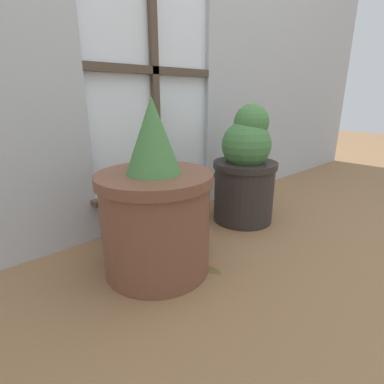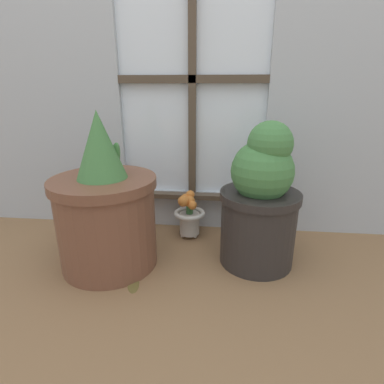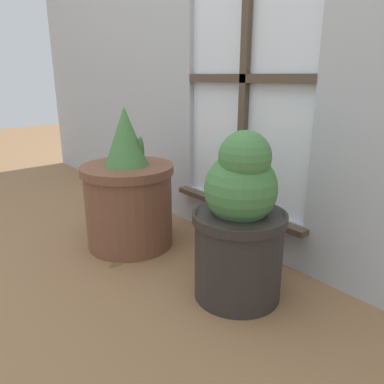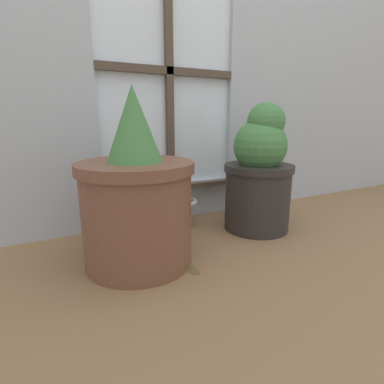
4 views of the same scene
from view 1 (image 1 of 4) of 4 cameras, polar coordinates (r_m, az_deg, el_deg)
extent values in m
plane|color=olive|center=(1.26, 11.44, -12.86)|extent=(10.00, 10.00, 0.00)
cube|color=#B2B7BC|center=(2.58, 19.91, 30.82)|extent=(1.85, 0.05, 2.50)
cube|color=#B2B7BC|center=(1.63, -6.58, -1.48)|extent=(0.71, 0.05, 0.19)
cube|color=white|center=(1.55, -7.79, 21.94)|extent=(0.71, 0.02, 1.11)
cube|color=#4C3D2D|center=(1.53, -7.16, 22.02)|extent=(0.04, 0.02, 1.11)
cube|color=#4C3D2D|center=(1.53, -7.16, 22.02)|extent=(0.71, 0.02, 0.04)
cube|color=#4C3D2D|center=(1.57, -5.72, 1.04)|extent=(0.77, 0.06, 0.02)
cylinder|color=brown|center=(1.11, -6.85, -5.90)|extent=(0.39, 0.39, 0.38)
cylinder|color=brown|center=(1.06, -7.20, 2.60)|extent=(0.41, 0.41, 0.04)
cylinder|color=#38281E|center=(1.05, -7.23, 3.34)|extent=(0.36, 0.36, 0.01)
cone|color=#477F42|center=(1.03, -7.52, 10.55)|extent=(0.19, 0.19, 0.26)
ellipsoid|color=#477F42|center=(1.10, -7.56, 7.66)|extent=(0.10, 0.08, 0.15)
cylinder|color=#2D2826|center=(1.59, 9.81, 0.10)|extent=(0.31, 0.31, 0.32)
cylinder|color=#2D2826|center=(1.55, 10.09, 5.12)|extent=(0.32, 0.32, 0.03)
cylinder|color=#38281E|center=(1.55, 10.11, 5.51)|extent=(0.28, 0.28, 0.01)
sphere|color=#477F42|center=(1.53, 10.30, 8.83)|extent=(0.25, 0.25, 0.25)
sphere|color=#477F42|center=(1.53, 11.24, 12.95)|extent=(0.17, 0.17, 0.17)
ellipsoid|color=#477F42|center=(1.53, 7.50, 8.53)|extent=(0.09, 0.08, 0.14)
sphere|color=#BCB7AD|center=(1.58, -4.20, -5.45)|extent=(0.02, 0.02, 0.02)
sphere|color=#BCB7AD|center=(1.53, -3.85, -6.36)|extent=(0.02, 0.02, 0.02)
sphere|color=#BCB7AD|center=(1.56, -2.06, -5.73)|extent=(0.02, 0.02, 0.02)
cylinder|color=#BCB7AD|center=(1.53, -3.42, -3.74)|extent=(0.10, 0.10, 0.11)
torus|color=#BCB7AD|center=(1.51, -3.45, -1.85)|extent=(0.15, 0.15, 0.02)
cylinder|color=#386633|center=(1.50, -3.47, -0.79)|extent=(0.03, 0.03, 0.06)
sphere|color=orange|center=(1.49, -3.50, 0.44)|extent=(0.06, 0.06, 0.06)
sphere|color=orange|center=(1.51, -4.11, 1.58)|extent=(0.04, 0.04, 0.04)
sphere|color=orange|center=(1.50, -4.64, 0.69)|extent=(0.05, 0.05, 0.05)
sphere|color=orange|center=(1.46, -3.64, 0.36)|extent=(0.05, 0.05, 0.05)
sphere|color=orange|center=(1.48, -2.18, 0.07)|extent=(0.04, 0.04, 0.04)
ellipsoid|color=brown|center=(1.19, 3.16, -14.33)|extent=(0.07, 0.12, 0.01)
camera|label=2|loc=(1.08, 62.71, 12.50)|focal=28.00mm
camera|label=3|loc=(2.03, 48.67, 15.68)|focal=35.00mm
camera|label=4|loc=(0.35, 73.89, -14.50)|focal=28.00mm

